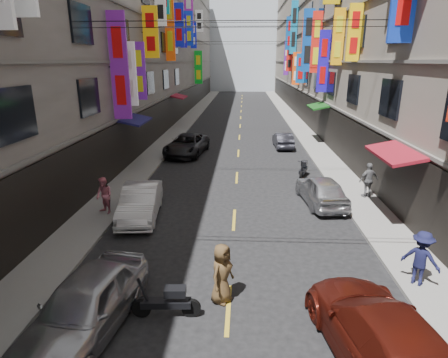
# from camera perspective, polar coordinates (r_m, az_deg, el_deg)

# --- Properties ---
(sidewalk_left) EXTENTS (2.00, 90.00, 0.12)m
(sidewalk_left) POSITION_cam_1_polar(r_m,az_deg,el_deg) (39.63, -6.32, 8.19)
(sidewalk_left) COLOR slate
(sidewalk_left) RESTS_ON ground
(sidewalk_right) EXTENTS (2.00, 90.00, 0.12)m
(sidewalk_right) POSITION_cam_1_polar(r_m,az_deg,el_deg) (39.53, 11.29, 7.94)
(sidewalk_right) COLOR slate
(sidewalk_right) RESTS_ON ground
(building_row_left) EXTENTS (10.14, 90.00, 19.00)m
(building_row_left) POSITION_cam_1_polar(r_m,az_deg,el_deg) (40.63, -15.78, 21.25)
(building_row_left) COLOR gray
(building_row_left) RESTS_ON ground
(building_row_right) EXTENTS (10.14, 90.00, 19.00)m
(building_row_right) POSITION_cam_1_polar(r_m,az_deg,el_deg) (40.44, 21.15, 20.79)
(building_row_right) COLOR gray
(building_row_right) RESTS_ON ground
(haze_block) EXTENTS (18.00, 8.00, 22.00)m
(haze_block) POSITION_cam_1_polar(r_m,az_deg,el_deg) (88.72, 2.94, 20.47)
(haze_block) COLOR silver
(haze_block) RESTS_ON ground
(shop_signage) EXTENTS (14.00, 55.00, 12.11)m
(shop_signage) POSITION_cam_1_polar(r_m,az_deg,el_deg) (31.75, 2.63, 22.48)
(shop_signage) COLOR #1029C1
(shop_signage) RESTS_ON ground
(street_awnings) EXTENTS (13.99, 35.20, 0.41)m
(street_awnings) POSITION_cam_1_polar(r_m,az_deg,el_deg) (22.91, -1.05, 8.95)
(street_awnings) COLOR #124613
(street_awnings) RESTS_ON ground
(overhead_cables) EXTENTS (14.00, 38.04, 1.24)m
(overhead_cables) POSITION_cam_1_polar(r_m,az_deg,el_deg) (26.71, 2.44, 22.63)
(overhead_cables) COLOR black
(overhead_cables) RESTS_ON ground
(lane_markings) EXTENTS (0.12, 80.20, 0.01)m
(lane_markings) POSITION_cam_1_polar(r_m,az_deg,el_deg) (36.18, 2.42, 7.30)
(lane_markings) COLOR gold
(lane_markings) RESTS_ON ground
(scooter_crossing) EXTENTS (1.80, 0.50, 1.14)m
(scooter_crossing) POSITION_cam_1_polar(r_m,az_deg,el_deg) (10.34, -8.64, -18.00)
(scooter_crossing) COLOR black
(scooter_crossing) RESTS_ON ground
(scooter_far_right) EXTENTS (0.76, 1.75, 1.14)m
(scooter_far_right) POSITION_cam_1_polar(r_m,az_deg,el_deg) (22.11, 12.00, 1.46)
(scooter_far_right) COLOR black
(scooter_far_right) RESTS_ON ground
(car_left_near) EXTENTS (2.43, 4.65, 1.51)m
(car_left_near) POSITION_cam_1_polar(r_m,az_deg,el_deg) (10.16, -20.33, -17.58)
(car_left_near) COLOR #B5B6BA
(car_left_near) RESTS_ON ground
(car_left_mid) EXTENTS (1.92, 4.33, 1.38)m
(car_left_mid) POSITION_cam_1_polar(r_m,az_deg,el_deg) (16.34, -12.62, -3.43)
(car_left_mid) COLOR white
(car_left_mid) RESTS_ON ground
(car_left_far) EXTENTS (3.02, 5.41, 1.43)m
(car_left_far) POSITION_cam_1_polar(r_m,az_deg,el_deg) (26.91, -5.69, 5.21)
(car_left_far) COLOR black
(car_left_far) RESTS_ON ground
(car_right_near) EXTENTS (2.94, 5.42, 1.49)m
(car_right_near) POSITION_cam_1_polar(r_m,az_deg,el_deg) (9.37, 23.07, -21.35)
(car_right_near) COLOR #56170E
(car_right_near) RESTS_ON ground
(car_right_mid) EXTENTS (2.11, 4.22, 1.38)m
(car_right_mid) POSITION_cam_1_polar(r_m,az_deg,el_deg) (17.99, 14.59, -1.62)
(car_right_mid) COLOR #B0B1B5
(car_right_mid) RESTS_ON ground
(car_right_far) EXTENTS (1.42, 3.64, 1.18)m
(car_right_far) POSITION_cam_1_polar(r_m,az_deg,el_deg) (29.39, 8.95, 5.88)
(car_right_far) COLOR #27272F
(car_right_far) RESTS_ON ground
(pedestrian_lfar) EXTENTS (0.94, 0.89, 1.60)m
(pedestrian_lfar) POSITION_cam_1_polar(r_m,az_deg,el_deg) (16.82, -17.80, -2.43)
(pedestrian_lfar) COLOR #D67185
(pedestrian_lfar) RESTS_ON sidewalk_left
(pedestrian_rnear) EXTENTS (1.19, 1.11, 1.67)m
(pedestrian_rnear) POSITION_cam_1_polar(r_m,az_deg,el_deg) (12.49, 27.82, -10.62)
(pedestrian_rnear) COLOR #131536
(pedestrian_rnear) RESTS_ON sidewalk_right
(pedestrian_rfar) EXTENTS (1.13, 0.87, 1.70)m
(pedestrian_rfar) POSITION_cam_1_polar(r_m,az_deg,el_deg) (19.21, 21.15, -0.16)
(pedestrian_rfar) COLOR slate
(pedestrian_rfar) RESTS_ON sidewalk_right
(pedestrian_crossing) EXTENTS (0.93, 1.02, 1.73)m
(pedestrian_crossing) POSITION_cam_1_polar(r_m,az_deg,el_deg) (10.56, -0.33, -14.19)
(pedestrian_crossing) COLOR #4E381F
(pedestrian_crossing) RESTS_ON ground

